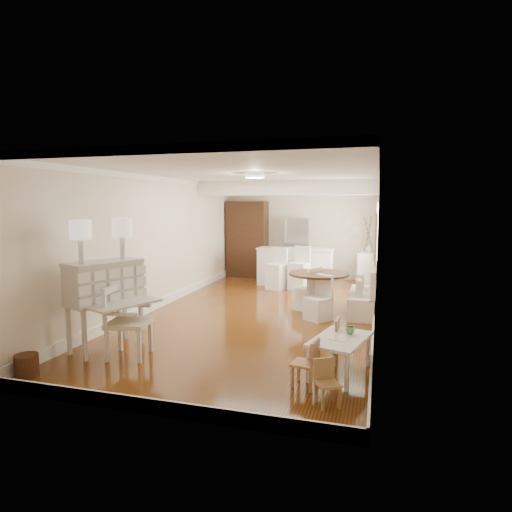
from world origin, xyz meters
The scene contains 20 objects.
room centered at (0.04, 0.32, 1.98)m, with size 9.00×9.04×2.82m.
secretary_bureau centered at (-1.70, -2.83, 0.69)m, with size 1.08×1.10×1.38m, color beige.
gustavian_armchair centered at (-1.18, -3.02, 0.53)m, with size 0.60×0.60×1.05m, color silver.
wicker_basket centered at (-2.05, -4.03, 0.15)m, with size 0.29×0.29×0.29m, color #4C2917.
kids_table centered at (1.83, -2.84, 0.25)m, with size 0.60×0.99×0.50m, color white.
kids_chair_a centered at (1.46, -3.35, 0.31)m, with size 0.30×0.30×0.61m, color #B28051.
kids_chair_b centered at (1.62, -2.45, 0.33)m, with size 0.32×0.32×0.66m, color #B28251.
kids_chair_c centered at (1.79, -3.76, 0.26)m, with size 0.25×0.25×0.52m, color #AF834F.
banquette centered at (1.99, 0.50, 0.49)m, with size 0.52×1.60×0.98m, color silver.
dining_table centered at (1.13, 0.28, 0.42)m, with size 1.22×1.22×0.83m, color #4C2D18.
slip_chair_near centered at (1.19, -0.25, 0.43)m, with size 0.41×0.43×0.86m, color white.
slip_chair_far centered at (0.85, 0.50, 0.46)m, with size 0.43×0.45×0.92m, color white.
breakfast_counter centered at (0.10, 3.10, 0.52)m, with size 2.05×0.65×1.03m, color white.
bar_stool_left centered at (-0.27, 2.45, 0.54)m, with size 0.43×0.43×1.07m, color white.
bar_stool_right centered at (0.32, 2.55, 0.56)m, with size 0.45×0.45×1.13m, color white.
pantry_cabinet centered at (-1.60, 4.18, 1.15)m, with size 1.20×0.60×2.30m, color #381E11.
fridge centered at (0.30, 4.15, 0.90)m, with size 0.75×0.65×1.80m, color silver.
sideboard centered at (2.00, 3.81, 0.45)m, with size 0.42×0.94×0.90m, color silver.
pencil_cup centered at (1.94, -2.63, 0.55)m, with size 0.12×0.12×0.10m, color #62A863.
branch_vase centered at (2.03, 3.85, 1.01)m, with size 0.21×0.21×0.22m, color white.
Camera 1 is at (2.27, -8.31, 2.22)m, focal length 30.00 mm.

